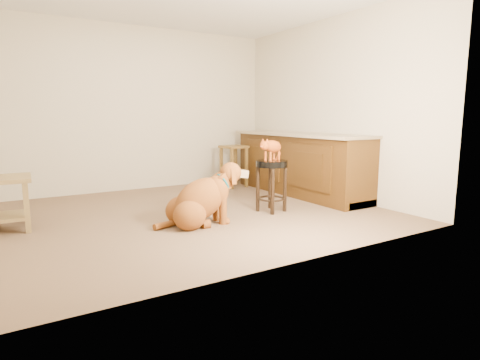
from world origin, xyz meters
TOP-DOWN VIEW (x-y plane):
  - floor at (0.00, 0.00)m, footprint 4.50×4.00m
  - room_shell at (0.00, 0.00)m, footprint 4.54×4.04m
  - cabinet_run at (1.94, 0.30)m, footprint 0.70×2.56m
  - padded_stool at (0.89, -0.43)m, footprint 0.41×0.41m
  - wood_stool at (1.39, 1.34)m, footprint 0.42×0.42m
  - side_table at (-2.00, 0.34)m, footprint 0.58×0.58m
  - golden_retriever at (-0.14, -0.53)m, footprint 1.14×0.58m
  - tabby_kitten at (0.88, -0.43)m, footprint 0.46×0.27m

SIDE VIEW (x-z plane):
  - floor at x=0.00m, z-range -0.01..0.01m
  - golden_retriever at x=-0.14m, z-range -0.09..0.63m
  - wood_stool at x=1.39m, z-range 0.01..0.71m
  - side_table at x=-2.00m, z-range 0.09..0.66m
  - cabinet_run at x=1.94m, z-range -0.03..0.91m
  - padded_stool at x=0.89m, z-range 0.14..0.78m
  - tabby_kitten at x=0.88m, z-range 0.66..0.97m
  - room_shell at x=0.00m, z-range 0.37..2.99m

